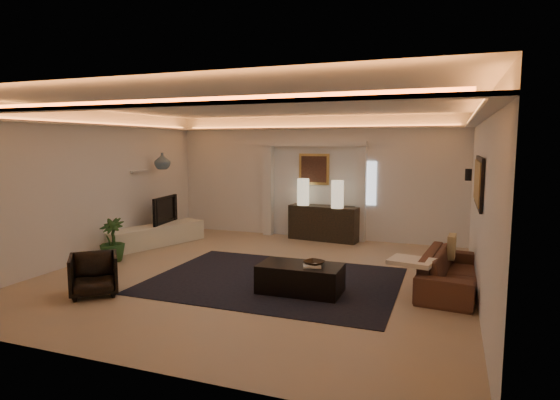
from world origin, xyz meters
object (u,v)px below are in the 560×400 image
(armchair, at_px, (94,275))
(sofa, at_px, (452,271))
(coffee_table, at_px, (300,279))
(console, at_px, (324,223))

(armchair, bearing_deg, sofa, -18.25)
(sofa, bearing_deg, coffee_table, 119.84)
(console, relative_size, coffee_table, 1.31)
(sofa, bearing_deg, console, 50.34)
(sofa, xyz_separation_m, coffee_table, (-2.16, -0.93, -0.09))
(sofa, height_order, armchair, armchair)
(sofa, xyz_separation_m, armchair, (-5.03, -2.11, 0.02))
(console, xyz_separation_m, coffee_table, (0.67, -3.88, -0.20))
(sofa, relative_size, armchair, 2.96)
(armchair, bearing_deg, coffee_table, -18.69)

